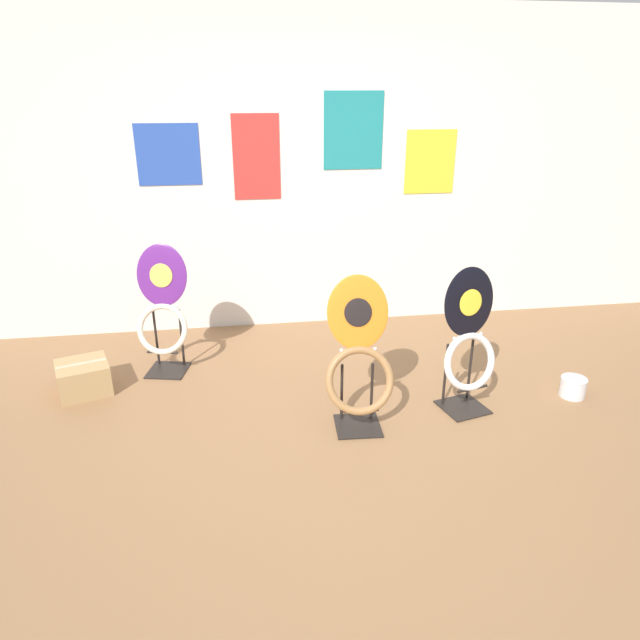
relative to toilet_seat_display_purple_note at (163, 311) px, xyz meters
The scene contains 7 objects.
ground_plane 1.83m from the toilet_seat_display_purple_note, 49.00° to the right, with size 14.00×14.00×0.00m, color #8E6642.
wall_back 1.64m from the toilet_seat_display_purple_note, 34.94° to the left, with size 8.00×0.07×2.60m.
toilet_seat_display_purple_note is the anchor object (origin of this frame).
toilet_seat_display_orange_sun 1.57m from the toilet_seat_display_purple_note, 37.50° to the right, with size 0.43×0.35×0.95m.
toilet_seat_display_jazz_black 2.16m from the toilet_seat_display_purple_note, 23.35° to the right, with size 0.41×0.34×0.96m.
paint_can 2.94m from the toilet_seat_display_purple_note, 16.44° to the right, with size 0.18×0.18×0.14m.
storage_box 0.71m from the toilet_seat_display_purple_note, 154.99° to the right, with size 0.42×0.42×0.22m.
Camera 1 is at (-0.61, -2.64, 1.98)m, focal length 32.00 mm.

